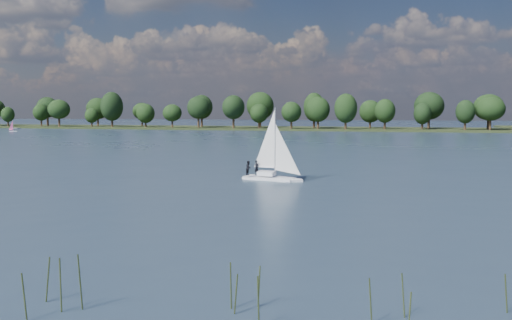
{
  "coord_description": "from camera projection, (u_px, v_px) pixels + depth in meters",
  "views": [
    {
      "loc": [
        8.92,
        -30.93,
        8.16
      ],
      "look_at": [
        -7.84,
        31.77,
        2.5
      ],
      "focal_mm": 40.0,
      "sensor_mm": 36.0,
      "label": 1
    }
  ],
  "objects": [
    {
      "name": "dinghy_pink",
      "position": [
        13.0,
        129.0,
        220.52
      ],
      "size": [
        3.14,
        2.36,
        4.69
      ],
      "rotation": [
        0.0,
        0.0,
        0.47
      ],
      "color": "white",
      "rests_on": "ground"
    },
    {
      "name": "ground",
      "position": [
        367.0,
        147.0,
        129.01
      ],
      "size": [
        700.0,
        700.0,
        0.0
      ],
      "primitive_type": "plane",
      "color": "#233342",
      "rests_on": "ground"
    },
    {
      "name": "reeds",
      "position": [
        173.0,
        291.0,
        22.99
      ],
      "size": [
        55.73,
        12.76,
        2.28
      ],
      "color": "#283316",
      "rests_on": "ground"
    },
    {
      "name": "sailboat",
      "position": [
        269.0,
        159.0,
        66.54
      ],
      "size": [
        7.0,
        3.33,
        8.89
      ],
      "rotation": [
        0.0,
        0.0,
        -0.22
      ],
      "color": "white",
      "rests_on": "ground"
    },
    {
      "name": "pontoon",
      "position": [
        16.0,
        128.0,
        258.19
      ],
      "size": [
        4.32,
        2.77,
        0.5
      ],
      "primitive_type": "cube",
      "rotation": [
        0.0,
        0.0,
        -0.2
      ],
      "color": "slate",
      "rests_on": "ground"
    },
    {
      "name": "treeline",
      "position": [
        369.0,
        110.0,
        234.13
      ],
      "size": [
        562.58,
        73.9,
        17.62
      ],
      "color": "black",
      "rests_on": "ground"
    },
    {
      "name": "far_shore",
      "position": [
        386.0,
        130.0,
        236.81
      ],
      "size": [
        660.0,
        40.0,
        1.5
      ],
      "primitive_type": "cube",
      "color": "black",
      "rests_on": "ground"
    }
  ]
}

